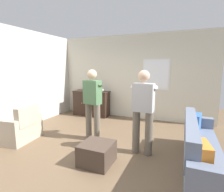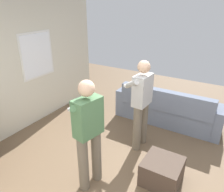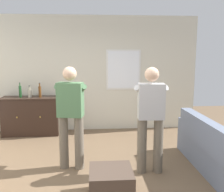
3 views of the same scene
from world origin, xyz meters
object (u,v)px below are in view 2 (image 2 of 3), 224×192
at_px(ottoman, 162,171).
at_px(person_standing_right, 141,101).
at_px(couch, 166,110).
at_px(person_standing_left, 88,131).

distance_m(ottoman, person_standing_right, 1.22).
distance_m(couch, ottoman, 1.77).
height_order(ottoman, person_standing_right, person_standing_right).
bearing_deg(couch, ottoman, -163.27).
bearing_deg(person_standing_right, couch, -9.96).
bearing_deg(couch, person_standing_right, 170.04).
bearing_deg(couch, person_standing_left, 169.54).
distance_m(ottoman, person_standing_left, 1.33).
xyz_separation_m(ottoman, person_standing_left, (-0.58, 0.93, 0.75)).
relative_size(couch, person_standing_right, 1.39).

